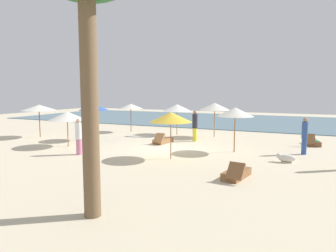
{
  "coord_description": "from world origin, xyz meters",
  "views": [
    {
      "loc": [
        7.18,
        -15.38,
        3.21
      ],
      "look_at": [
        -0.49,
        1.21,
        1.1
      ],
      "focal_mm": 33.7,
      "sensor_mm": 36.0,
      "label": 1
    }
  ],
  "objects_px": {
    "lounger_1": "(163,140)",
    "person_1": "(195,126)",
    "umbrella_3": "(177,108)",
    "person_0": "(79,136)",
    "dog": "(286,158)",
    "umbrella_2": "(171,117)",
    "umbrella_7": "(235,112)",
    "lounger_2": "(236,174)",
    "person_2": "(305,135)",
    "umbrella_4": "(67,116)",
    "surfboard": "(139,136)",
    "umbrella_0": "(131,106)",
    "umbrella_1": "(94,107)",
    "lounger_0": "(312,142)",
    "umbrella_6": "(39,108)",
    "umbrella_5": "(215,106)"
  },
  "relations": [
    {
      "from": "umbrella_0",
      "to": "lounger_2",
      "type": "relative_size",
      "value": 1.22
    },
    {
      "from": "umbrella_3",
      "to": "person_2",
      "type": "distance_m",
      "value": 9.35
    },
    {
      "from": "lounger_0",
      "to": "lounger_2",
      "type": "xyz_separation_m",
      "value": [
        -2.48,
        -8.73,
        -0.01
      ]
    },
    {
      "from": "umbrella_3",
      "to": "person_0",
      "type": "relative_size",
      "value": 1.21
    },
    {
      "from": "dog",
      "to": "lounger_2",
      "type": "bearing_deg",
      "value": -112.65
    },
    {
      "from": "umbrella_0",
      "to": "umbrella_1",
      "type": "height_order",
      "value": "umbrella_1"
    },
    {
      "from": "umbrella_1",
      "to": "umbrella_4",
      "type": "xyz_separation_m",
      "value": [
        0.03,
        -2.42,
        -0.38
      ]
    },
    {
      "from": "person_1",
      "to": "umbrella_2",
      "type": "bearing_deg",
      "value": -82.39
    },
    {
      "from": "umbrella_1",
      "to": "person_0",
      "type": "relative_size",
      "value": 1.29
    },
    {
      "from": "umbrella_7",
      "to": "umbrella_6",
      "type": "bearing_deg",
      "value": -178.2
    },
    {
      "from": "lounger_0",
      "to": "umbrella_2",
      "type": "bearing_deg",
      "value": -131.62
    },
    {
      "from": "umbrella_5",
      "to": "surfboard",
      "type": "height_order",
      "value": "umbrella_5"
    },
    {
      "from": "umbrella_6",
      "to": "lounger_1",
      "type": "xyz_separation_m",
      "value": [
        8.61,
        1.31,
        -1.84
      ]
    },
    {
      "from": "lounger_1",
      "to": "lounger_2",
      "type": "relative_size",
      "value": 1.0
    },
    {
      "from": "lounger_1",
      "to": "lounger_2",
      "type": "bearing_deg",
      "value": -44.83
    },
    {
      "from": "person_0",
      "to": "lounger_0",
      "type": "bearing_deg",
      "value": 36.48
    },
    {
      "from": "dog",
      "to": "umbrella_2",
      "type": "bearing_deg",
      "value": -163.77
    },
    {
      "from": "surfboard",
      "to": "umbrella_5",
      "type": "bearing_deg",
      "value": 23.71
    },
    {
      "from": "lounger_1",
      "to": "person_1",
      "type": "height_order",
      "value": "person_1"
    },
    {
      "from": "umbrella_3",
      "to": "umbrella_6",
      "type": "distance_m",
      "value": 9.41
    },
    {
      "from": "umbrella_3",
      "to": "person_1",
      "type": "height_order",
      "value": "umbrella_3"
    },
    {
      "from": "lounger_0",
      "to": "person_0",
      "type": "relative_size",
      "value": 0.97
    },
    {
      "from": "umbrella_3",
      "to": "umbrella_4",
      "type": "relative_size",
      "value": 1.01
    },
    {
      "from": "umbrella_4",
      "to": "person_2",
      "type": "xyz_separation_m",
      "value": [
        12.25,
        3.21,
        -0.78
      ]
    },
    {
      "from": "umbrella_0",
      "to": "umbrella_5",
      "type": "xyz_separation_m",
      "value": [
        6.55,
        0.07,
        0.13
      ]
    },
    {
      "from": "umbrella_0",
      "to": "umbrella_6",
      "type": "height_order",
      "value": "umbrella_6"
    },
    {
      "from": "umbrella_6",
      "to": "person_1",
      "type": "distance_m",
      "value": 10.55
    },
    {
      "from": "person_2",
      "to": "umbrella_2",
      "type": "bearing_deg",
      "value": -146.7
    },
    {
      "from": "umbrella_3",
      "to": "dog",
      "type": "xyz_separation_m",
      "value": [
        7.83,
        -6.02,
        -1.73
      ]
    },
    {
      "from": "umbrella_4",
      "to": "umbrella_7",
      "type": "xyz_separation_m",
      "value": [
        8.96,
        2.32,
        0.34
      ]
    },
    {
      "from": "umbrella_0",
      "to": "umbrella_4",
      "type": "distance_m",
      "value": 6.86
    },
    {
      "from": "umbrella_1",
      "to": "umbrella_4",
      "type": "bearing_deg",
      "value": -89.3
    },
    {
      "from": "lounger_1",
      "to": "person_1",
      "type": "bearing_deg",
      "value": 44.24
    },
    {
      "from": "umbrella_3",
      "to": "person_1",
      "type": "bearing_deg",
      "value": -46.12
    },
    {
      "from": "surfboard",
      "to": "lounger_2",
      "type": "bearing_deg",
      "value": -41.46
    },
    {
      "from": "umbrella_0",
      "to": "lounger_0",
      "type": "height_order",
      "value": "umbrella_0"
    },
    {
      "from": "umbrella_7",
      "to": "lounger_2",
      "type": "height_order",
      "value": "umbrella_7"
    },
    {
      "from": "lounger_1",
      "to": "surfboard",
      "type": "distance_m",
      "value": 3.07
    },
    {
      "from": "person_0",
      "to": "dog",
      "type": "relative_size",
      "value": 2.12
    },
    {
      "from": "umbrella_7",
      "to": "person_0",
      "type": "relative_size",
      "value": 1.29
    },
    {
      "from": "umbrella_6",
      "to": "umbrella_7",
      "type": "relative_size",
      "value": 0.99
    },
    {
      "from": "umbrella_4",
      "to": "umbrella_0",
      "type": "bearing_deg",
      "value": 90.23
    },
    {
      "from": "umbrella_2",
      "to": "surfboard",
      "type": "height_order",
      "value": "umbrella_2"
    },
    {
      "from": "umbrella_4",
      "to": "umbrella_7",
      "type": "relative_size",
      "value": 0.93
    },
    {
      "from": "lounger_2",
      "to": "person_2",
      "type": "distance_m",
      "value": 6.1
    },
    {
      "from": "umbrella_1",
      "to": "umbrella_4",
      "type": "relative_size",
      "value": 1.08
    },
    {
      "from": "lounger_2",
      "to": "surfboard",
      "type": "xyz_separation_m",
      "value": [
        -8.31,
        7.34,
        -0.13
      ]
    },
    {
      "from": "umbrella_6",
      "to": "surfboard",
      "type": "height_order",
      "value": "umbrella_6"
    },
    {
      "from": "umbrella_4",
      "to": "surfboard",
      "type": "distance_m",
      "value": 5.48
    },
    {
      "from": "umbrella_4",
      "to": "lounger_0",
      "type": "height_order",
      "value": "umbrella_4"
    }
  ]
}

